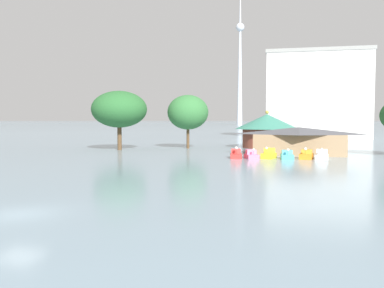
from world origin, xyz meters
name	(u,v)px	position (x,y,z in m)	size (l,w,h in m)	color
ground_plane	(19,214)	(0.00, 0.00, 0.00)	(2000.00, 2000.00, 0.00)	gray
pedal_boat_red	(236,154)	(8.00, 36.66, 0.52)	(1.92, 2.82, 1.70)	red
pedal_boat_pink	(251,155)	(10.09, 36.78, 0.48)	(2.30, 2.93, 1.47)	pink
pedal_boat_yellow	(269,154)	(12.47, 37.19, 0.58)	(2.13, 2.74, 1.68)	yellow
pedal_boat_cyan	(287,156)	(14.91, 36.89, 0.49)	(1.84, 2.64, 1.51)	#4CB7CC
pedal_boat_orange	(306,155)	(17.48, 37.76, 0.52)	(2.08, 3.20, 1.65)	orange
pedal_boat_white	(322,155)	(19.47, 37.61, 0.53)	(1.95, 2.92, 1.62)	white
boathouse	(299,140)	(16.61, 44.17, 2.19)	(14.42, 6.38, 4.20)	#9E7F5B
green_roof_pavilion	(267,129)	(11.14, 59.49, 3.61)	(12.06, 12.06, 7.06)	brown
shoreline_tree_tall_left	(119,109)	(-13.71, 47.28, 7.11)	(9.66, 9.66, 10.32)	brown
shoreline_tree_mid	(188,112)	(-2.98, 53.90, 6.65)	(7.55, 7.55, 9.85)	brown
background_building_block	(317,95)	(23.25, 105.34, 12.41)	(28.84, 16.00, 24.79)	silver
distant_broadcast_tower	(240,46)	(-27.62, 362.04, 71.44)	(7.62, 7.62, 172.16)	silver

